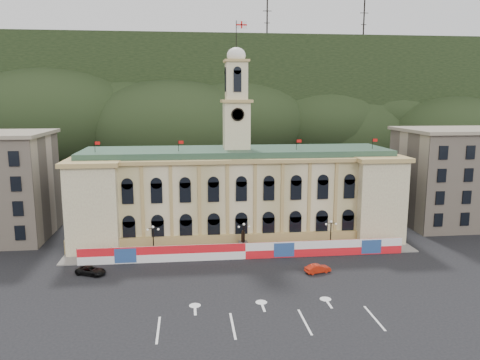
{
  "coord_description": "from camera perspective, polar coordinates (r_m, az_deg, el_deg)",
  "views": [
    {
      "loc": [
        -8.52,
        -52.97,
        24.46
      ],
      "look_at": [
        -0.5,
        18.0,
        11.79
      ],
      "focal_mm": 35.0,
      "sensor_mm": 36.0,
      "label": 1
    }
  ],
  "objects": [
    {
      "name": "hoarding_fence",
      "position": [
        72.39,
        0.7,
        -8.64
      ],
      "size": [
        50.0,
        0.44,
        2.5
      ],
      "color": "red",
      "rests_on": "ground"
    },
    {
      "name": "pavement",
      "position": [
        75.28,
        0.4,
        -8.83
      ],
      "size": [
        56.0,
        5.5,
        0.16
      ],
      "primitive_type": "cube",
      "color": "slate",
      "rests_on": "ground"
    },
    {
      "name": "hill_ridge",
      "position": [
        175.24,
        -3.69,
        8.41
      ],
      "size": [
        230.0,
        80.0,
        64.0
      ],
      "color": "black",
      "rests_on": "ground"
    },
    {
      "name": "black_suv",
      "position": [
        69.61,
        -17.71,
        -10.49
      ],
      "size": [
        5.1,
        5.71,
        1.19
      ],
      "primitive_type": "imported",
      "rotation": [
        0.0,
        0.0,
        1.16
      ],
      "color": "black",
      "rests_on": "ground"
    },
    {
      "name": "city_hall",
      "position": [
        82.73,
        -0.41,
        -1.52
      ],
      "size": [
        56.2,
        17.6,
        37.1
      ],
      "color": "beige",
      "rests_on": "ground"
    },
    {
      "name": "lane_markings",
      "position": [
        54.51,
        3.38,
        -16.61
      ],
      "size": [
        26.0,
        10.0,
        0.02
      ],
      "primitive_type": null,
      "color": "white",
      "rests_on": "ground"
    },
    {
      "name": "lamp_left",
      "position": [
        73.37,
        -10.53,
        -7.06
      ],
      "size": [
        1.96,
        0.44,
        5.15
      ],
      "color": "black",
      "rests_on": "ground"
    },
    {
      "name": "ground",
      "position": [
        58.96,
        2.53,
        -14.46
      ],
      "size": [
        260.0,
        260.0,
        0.0
      ],
      "primitive_type": "plane",
      "color": "black",
      "rests_on": "ground"
    },
    {
      "name": "lamp_center",
      "position": [
        73.66,
        0.47,
        -6.82
      ],
      "size": [
        1.96,
        0.44,
        5.15
      ],
      "color": "black",
      "rests_on": "ground"
    },
    {
      "name": "statue",
      "position": [
        75.17,
        0.38,
        -7.97
      ],
      "size": [
        1.4,
        1.4,
        3.72
      ],
      "color": "#595651",
      "rests_on": "ground"
    },
    {
      "name": "lamp_right",
      "position": [
        76.55,
        11.0,
        -6.35
      ],
      "size": [
        1.96,
        0.44,
        5.15
      ],
      "color": "black",
      "rests_on": "ground"
    },
    {
      "name": "side_building_right",
      "position": [
        99.61,
        24.79,
        0.39
      ],
      "size": [
        21.0,
        17.0,
        18.6
      ],
      "color": "#B7A28D",
      "rests_on": "ground"
    },
    {
      "name": "red_sedan",
      "position": [
        68.04,
        9.45,
        -10.6
      ],
      "size": [
        3.03,
        4.3,
        1.22
      ],
      "primitive_type": "imported",
      "rotation": [
        0.0,
        0.0,
        1.82
      ],
      "color": "red",
      "rests_on": "ground"
    }
  ]
}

